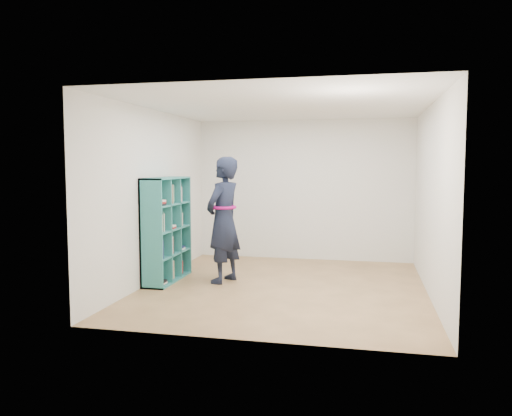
# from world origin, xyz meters

# --- Properties ---
(floor) EXTENTS (4.50, 4.50, 0.00)m
(floor) POSITION_xyz_m (0.00, 0.00, 0.00)
(floor) COLOR olive
(floor) RESTS_ON ground
(ceiling) EXTENTS (4.50, 4.50, 0.00)m
(ceiling) POSITION_xyz_m (0.00, 0.00, 2.60)
(ceiling) COLOR white
(ceiling) RESTS_ON wall_back
(wall_left) EXTENTS (0.02, 4.50, 2.60)m
(wall_left) POSITION_xyz_m (-2.00, 0.00, 1.30)
(wall_left) COLOR white
(wall_left) RESTS_ON floor
(wall_right) EXTENTS (0.02, 4.50, 2.60)m
(wall_right) POSITION_xyz_m (2.00, 0.00, 1.30)
(wall_right) COLOR white
(wall_right) RESTS_ON floor
(wall_back) EXTENTS (4.00, 0.02, 2.60)m
(wall_back) POSITION_xyz_m (0.00, 2.25, 1.30)
(wall_back) COLOR white
(wall_back) RESTS_ON floor
(wall_front) EXTENTS (4.00, 0.02, 2.60)m
(wall_front) POSITION_xyz_m (0.00, -2.25, 1.30)
(wall_front) COLOR white
(wall_front) RESTS_ON floor
(bookshelf) EXTENTS (0.35, 1.19, 1.58)m
(bookshelf) POSITION_xyz_m (-1.84, 0.05, 0.78)
(bookshelf) COLOR teal
(bookshelf) RESTS_ON floor
(person) EXTENTS (0.64, 0.80, 1.89)m
(person) POSITION_xyz_m (-0.94, 0.14, 0.95)
(person) COLOR black
(person) RESTS_ON floor
(smartphone) EXTENTS (0.03, 0.10, 0.13)m
(smartphone) POSITION_xyz_m (-1.05, 0.25, 1.07)
(smartphone) COLOR silver
(smartphone) RESTS_ON person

